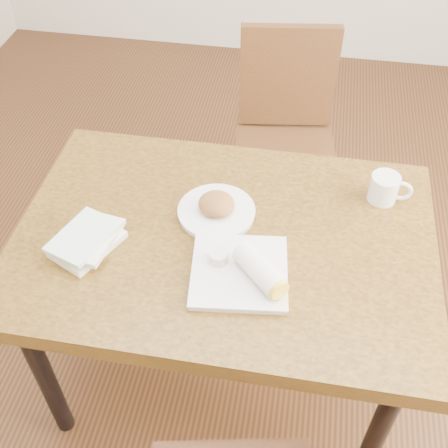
% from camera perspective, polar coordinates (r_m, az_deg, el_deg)
% --- Properties ---
extents(ground, '(4.00, 5.00, 0.01)m').
position_cam_1_polar(ground, '(2.28, -0.00, -14.24)').
color(ground, '#472814').
rests_on(ground, ground).
extents(table, '(1.25, 0.87, 0.75)m').
position_cam_1_polar(table, '(1.73, -0.00, -3.00)').
color(table, brown).
rests_on(table, ground).
extents(chair_far, '(0.47, 0.47, 0.95)m').
position_cam_1_polar(chair_far, '(2.43, 6.26, 9.64)').
color(chair_far, '#4B2D15').
rests_on(chair_far, ground).
extents(plate_scone, '(0.24, 0.24, 0.08)m').
position_cam_1_polar(plate_scone, '(1.72, -0.77, 1.54)').
color(plate_scone, white).
rests_on(plate_scone, table).
extents(coffee_mug, '(0.13, 0.09, 0.09)m').
position_cam_1_polar(coffee_mug, '(1.82, 16.08, 3.55)').
color(coffee_mug, white).
rests_on(coffee_mug, table).
extents(plate_burrito, '(0.30, 0.30, 0.09)m').
position_cam_1_polar(plate_burrito, '(1.55, 2.20, -4.79)').
color(plate_burrito, white).
rests_on(plate_burrito, table).
extents(book_stack, '(0.21, 0.24, 0.05)m').
position_cam_1_polar(book_stack, '(1.67, -13.70, -1.61)').
color(book_stack, white).
rests_on(book_stack, table).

